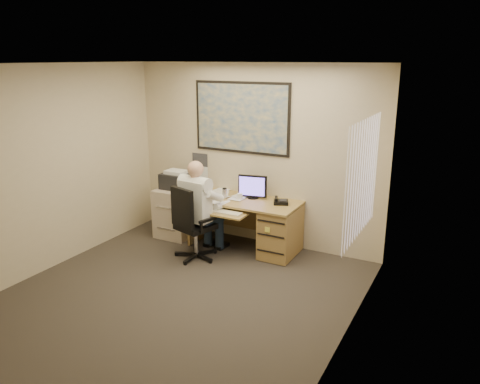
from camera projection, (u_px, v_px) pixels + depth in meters
The scene contains 8 objects.
room_shell at pixel (164, 192), 5.10m from camera, with size 4.00×4.50×2.70m.
desk at pixel (266, 223), 6.80m from camera, with size 1.60×0.97×1.09m.
world_map at pixel (241, 118), 6.94m from camera, with size 1.56×0.03×1.06m, color #1E4C93.
wall_calendar at pixel (200, 166), 7.51m from camera, with size 0.28×0.01×0.42m, color white.
window_blinds at pixel (364, 179), 4.85m from camera, with size 0.06×1.40×1.30m, color white, non-canonical shape.
filing_cabinet at pixel (178, 207), 7.47m from camera, with size 0.56×0.67×1.07m.
office_chair at pixel (195, 238), 6.60m from camera, with size 0.79×0.79×1.07m.
person at pixel (196, 210), 6.56m from camera, with size 0.60×0.86×1.41m, color white, non-canonical shape.
Camera 1 is at (3.01, -3.96, 2.76)m, focal length 35.00 mm.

